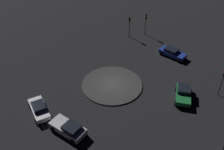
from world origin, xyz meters
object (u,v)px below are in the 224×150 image
car_silver (69,128)px  traffic_light_northeast (129,23)px  car_blue (172,53)px  traffic_light_southeast (223,77)px  car_white (39,109)px  traffic_light_northeast_near (146,20)px  car_green (183,93)px

car_silver → traffic_light_northeast: traffic_light_northeast is taller
car_blue → traffic_light_southeast: bearing=-23.4°
car_white → car_silver: bearing=-156.9°
traffic_light_northeast_near → car_white: bearing=-14.4°
car_blue → car_silver: size_ratio=1.00×
traffic_light_northeast → traffic_light_southeast: size_ratio=0.94×
car_white → traffic_light_northeast_near: traffic_light_northeast_near is taller
traffic_light_northeast → car_silver: bearing=-7.0°
traffic_light_northeast → car_green: bearing=33.3°
car_green → traffic_light_northeast: bearing=-145.8°
car_green → traffic_light_southeast: traffic_light_southeast is taller
car_silver → traffic_light_southeast: 20.56m
car_blue → car_silver: bearing=-91.3°
car_silver → traffic_light_northeast: (16.86, 17.29, 1.94)m
traffic_light_northeast → traffic_light_northeast_near: traffic_light_northeast_near is taller
car_green → car_silver: 15.63m
traffic_light_northeast → car_blue: bearing=58.2°
traffic_light_northeast_near → car_silver: bearing=-2.8°
traffic_light_northeast → traffic_light_northeast_near: 3.14m
car_green → car_blue: 10.15m
traffic_light_northeast → traffic_light_northeast_near: bearing=118.3°
car_silver → traffic_light_southeast: bearing=-125.9°
traffic_light_southeast → traffic_light_northeast: bearing=-47.0°
traffic_light_northeast → traffic_light_northeast_near: (3.09, -0.49, 0.14)m
car_green → car_blue: (4.63, 9.03, -0.05)m
car_green → car_silver: (-15.62, 0.58, 0.04)m
traffic_light_southeast → car_blue: bearing=-56.7°
traffic_light_southeast → traffic_light_northeast_near: (-0.39, 18.83, -0.04)m
traffic_light_northeast → car_white: bearing=-19.5°
car_white → traffic_light_northeast: traffic_light_northeast is taller
car_silver → traffic_light_northeast: 24.23m
car_silver → car_green: bearing=-122.3°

